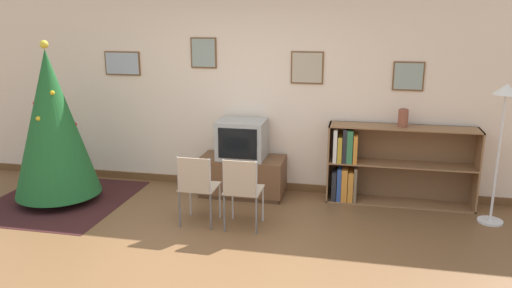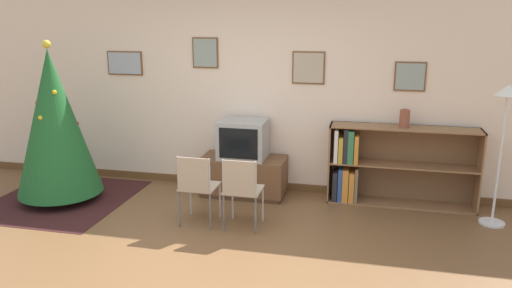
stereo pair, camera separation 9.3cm
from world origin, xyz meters
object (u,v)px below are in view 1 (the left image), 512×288
Objects in this scene: television at (242,139)px; folding_chair_left at (197,186)px; bookshelf at (376,166)px; christmas_tree at (52,124)px; tv_console at (242,176)px; standing_lamp at (503,118)px; folding_chair_right at (242,189)px; vase at (403,118)px.

television reaches higher than folding_chair_left.
folding_chair_left is 2.29m from bookshelf.
christmas_tree is 2.08m from folding_chair_left.
tv_console is (2.23, 0.71, -0.75)m from christmas_tree.
standing_lamp is at bearing -5.58° from television.
christmas_tree is at bearing -175.41° from standing_lamp.
folding_chair_left is at bearing 180.00° from folding_chair_right.
folding_chair_left is 0.46× the size of bookshelf.
vase is at bearing 10.84° from christmas_tree.
folding_chair_left is (-0.26, -1.08, -0.28)m from television.
christmas_tree is 2.36m from television.
christmas_tree is 2.45× the size of folding_chair_left.
folding_chair_left is at bearing -103.38° from television.
bookshelf is at bearing 31.39° from folding_chair_left.
vase reaches higher than bookshelf.
christmas_tree is 2.46m from tv_console.
christmas_tree is 3.33× the size of television.
standing_lamp is (3.25, 0.78, 0.75)m from folding_chair_left.
bookshelf reaches higher than folding_chair_right.
television is at bearing -177.26° from vase.
tv_console is at bearing -177.33° from vase.
vase is (0.28, -0.02, 0.63)m from bookshelf.
bookshelf is at bearing 3.83° from tv_console.
bookshelf reaches higher than folding_chair_left.
tv_console is 0.69× the size of standing_lamp.
tv_console is 1.72m from bookshelf.
tv_console is 1.34× the size of folding_chair_left.
television is at bearing 17.70° from christmas_tree.
vase is at bearing 34.17° from folding_chair_right.
vase is (1.73, 1.17, 0.63)m from folding_chair_right.
folding_chair_right is 2.95m from standing_lamp.
christmas_tree reaches higher than tv_console.
television is (-0.00, -0.00, 0.50)m from tv_console.
christmas_tree is at bearing -162.24° from tv_console.
folding_chair_right is at bearing -76.65° from tv_console.
folding_chair_right is 2.18m from vase.
folding_chair_left is at bearing -10.47° from christmas_tree.
tv_console is at bearing 76.65° from folding_chair_left.
folding_chair_left is 2.61m from vase.
folding_chair_left is (1.98, -0.37, -0.54)m from christmas_tree.
folding_chair_left reaches higher than tv_console.
folding_chair_right is at bearing -140.42° from bookshelf.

